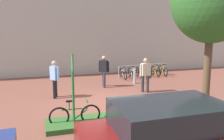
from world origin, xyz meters
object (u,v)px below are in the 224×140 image
at_px(bike_at_sign, 75,115).
at_px(person_shirt_blue, 55,77).
at_px(bollard_steel, 135,76).
at_px(person_suited_navy, 104,69).
at_px(parking_sign_post, 73,80).
at_px(car_maroon_wagon, 174,136).
at_px(person_casual_tan, 145,73).
at_px(bike_rack_cluster, 144,72).

distance_m(bike_at_sign, person_shirt_blue, 3.55).
distance_m(bollard_steel, person_suited_navy, 2.02).
bearing_deg(parking_sign_post, bike_at_sign, 50.53).
bearing_deg(bollard_steel, car_maroon_wagon, -106.60).
relative_size(person_casual_tan, car_maroon_wagon, 0.40).
bearing_deg(bike_at_sign, bollard_steel, 50.60).
distance_m(bike_at_sign, person_suited_navy, 5.38).
height_order(parking_sign_post, bollard_steel, parking_sign_post).
bearing_deg(car_maroon_wagon, person_shirt_blue, 108.56).
xyz_separation_m(person_suited_navy, person_casual_tan, (1.69, -1.68, 0.00)).
xyz_separation_m(bollard_steel, person_shirt_blue, (-4.62, -1.64, 0.53)).
bearing_deg(person_casual_tan, parking_sign_post, -141.19).
height_order(bike_at_sign, person_suited_navy, person_suited_navy).
height_order(bollard_steel, person_shirt_blue, person_shirt_blue).
xyz_separation_m(bike_at_sign, bollard_steel, (4.20, 5.11, 0.10)).
xyz_separation_m(bike_rack_cluster, car_maroon_wagon, (-3.82, -9.92, 0.41)).
bearing_deg(car_maroon_wagon, person_suited_navy, 86.33).
bearing_deg(person_shirt_blue, bike_at_sign, -83.01).
relative_size(parking_sign_post, bike_at_sign, 1.40).
bearing_deg(bollard_steel, bike_at_sign, -129.40).
bearing_deg(person_shirt_blue, person_suited_navy, 26.91).
relative_size(person_casual_tan, person_shirt_blue, 1.00).
relative_size(bike_at_sign, person_suited_navy, 0.98).
height_order(bike_rack_cluster, person_casual_tan, person_casual_tan).
height_order(bollard_steel, person_casual_tan, person_casual_tan).
xyz_separation_m(parking_sign_post, car_maroon_wagon, (1.82, -2.99, -0.79)).
height_order(bike_at_sign, bike_rack_cluster, bike_at_sign).
bearing_deg(bike_at_sign, bike_rack_cluster, 50.86).
relative_size(bike_rack_cluster, person_casual_tan, 2.17).
height_order(person_suited_navy, person_shirt_blue, same).
height_order(bollard_steel, car_maroon_wagon, car_maroon_wagon).
distance_m(parking_sign_post, person_casual_tan, 5.18).
bearing_deg(person_casual_tan, car_maroon_wagon, -109.44).
bearing_deg(person_shirt_blue, car_maroon_wagon, -71.44).
xyz_separation_m(parking_sign_post, person_suited_navy, (2.33, 4.91, -0.56)).
relative_size(bike_at_sign, bike_rack_cluster, 0.45).
bearing_deg(person_casual_tan, bike_rack_cluster, 66.26).
bearing_deg(person_casual_tan, person_shirt_blue, 175.96).
relative_size(person_suited_navy, car_maroon_wagon, 0.40).
relative_size(bollard_steel, person_casual_tan, 0.52).
bearing_deg(person_shirt_blue, person_casual_tan, -4.04).
relative_size(parking_sign_post, person_suited_navy, 1.37).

